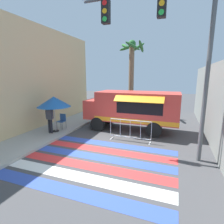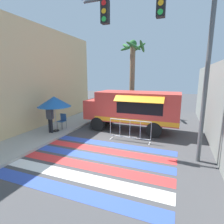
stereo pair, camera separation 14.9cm
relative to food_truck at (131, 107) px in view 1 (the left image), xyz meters
The scene contains 12 objects.
ground_plane 3.86m from the food_truck, 95.65° to the right, with size 60.00×60.00×0.00m, color #424244.
sidewalk_left 6.59m from the food_truck, 146.45° to the right, with size 4.40×16.00×0.12m.
building_left_facade 6.85m from the food_truck, 147.46° to the right, with size 0.25×16.00×6.43m.
concrete_wall_right 4.45m from the food_truck, ahead, with size 0.20×16.00×3.97m.
crosswalk_painted 4.84m from the food_truck, 94.37° to the right, with size 6.40×4.36×0.01m.
food_truck is the anchor object (origin of this frame).
traffic_signal_pole 5.05m from the food_truck, 56.88° to the right, with size 5.13×0.29×6.77m.
patio_umbrella 4.55m from the food_truck, 150.47° to the right, with size 1.89×1.89×2.07m.
folding_chair 4.32m from the food_truck, 158.50° to the right, with size 0.41×0.41×0.91m.
vendor_person 4.79m from the food_truck, 147.50° to the right, with size 0.53×0.23×1.72m.
barricade_front 2.18m from the food_truck, 75.83° to the right, with size 2.18×0.44×1.14m.
palm_tree 4.58m from the food_truck, 103.76° to the left, with size 2.12×2.07×6.11m.
Camera 1 is at (2.95, -6.79, 3.31)m, focal length 28.00 mm.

